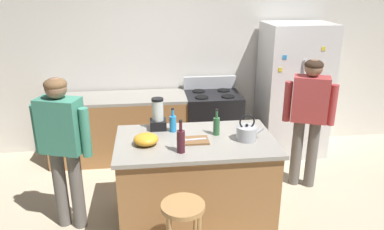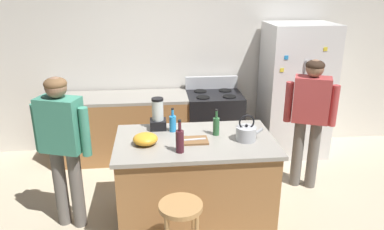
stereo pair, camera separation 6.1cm
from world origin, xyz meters
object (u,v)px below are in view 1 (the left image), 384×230
at_px(tea_kettle, 247,132).
at_px(stove_range, 212,124).
at_px(person_by_island_left, 62,141).
at_px(mixing_bowl, 146,139).
at_px(person_by_sink_right, 309,112).
at_px(bar_stool, 183,221).
at_px(bottle_soda, 173,123).
at_px(cutting_board, 193,141).
at_px(refrigerator, 293,90).
at_px(kitchen_island, 195,180).
at_px(bottle_olive_oil, 216,125).
at_px(bottle_wine, 181,140).
at_px(chef_knife, 195,139).
at_px(blender_appliance, 158,116).

bearing_deg(tea_kettle, stove_range, 92.09).
height_order(person_by_island_left, mixing_bowl, person_by_island_left).
xyz_separation_m(person_by_sink_right, bar_stool, (-1.61, -1.34, -0.41)).
bearing_deg(tea_kettle, person_by_island_left, 176.98).
bearing_deg(bottle_soda, stove_range, 63.28).
height_order(stove_range, mixing_bowl, stove_range).
bearing_deg(bar_stool, cutting_board, 76.89).
relative_size(refrigerator, mixing_bowl, 7.75).
distance_m(kitchen_island, mixing_bowl, 0.71).
bearing_deg(bottle_olive_oil, bottle_soda, 162.18).
bearing_deg(refrigerator, bottle_wine, -134.88).
distance_m(bottle_olive_oil, mixing_bowl, 0.73).
height_order(mixing_bowl, chef_knife, mixing_bowl).
relative_size(refrigerator, stove_range, 1.71).
height_order(stove_range, person_by_island_left, person_by_island_left).
bearing_deg(chef_knife, bottle_olive_oil, 26.64).
relative_size(stove_range, bottle_olive_oil, 3.96).
bearing_deg(blender_appliance, kitchen_island, -42.22).
bearing_deg(mixing_bowl, person_by_sink_right, 17.50).
xyz_separation_m(blender_appliance, tea_kettle, (0.86, -0.39, -0.06)).
relative_size(person_by_sink_right, bar_stool, 2.24).
distance_m(kitchen_island, tea_kettle, 0.73).
height_order(person_by_sink_right, bottle_soda, person_by_sink_right).
bearing_deg(kitchen_island, refrigerator, 43.30).
height_order(kitchen_island, mixing_bowl, mixing_bowl).
bearing_deg(cutting_board, blender_appliance, 131.32).
bearing_deg(refrigerator, chef_knife, -135.99).
distance_m(stove_range, cutting_board, 1.70).
relative_size(kitchen_island, refrigerator, 0.85).
height_order(bar_stool, blender_appliance, blender_appliance).
relative_size(bar_stool, mixing_bowl, 2.93).
xyz_separation_m(person_by_island_left, bottle_soda, (1.08, 0.21, 0.05)).
xyz_separation_m(bar_stool, bottle_soda, (-0.00, 1.04, 0.46)).
height_order(bar_stool, bottle_wine, bottle_wine).
xyz_separation_m(person_by_sink_right, chef_knife, (-1.41, -0.58, -0.02)).
relative_size(refrigerator, person_by_island_left, 1.18).
xyz_separation_m(bar_stool, blender_appliance, (-0.15, 1.13, 0.51)).
bearing_deg(bottle_soda, tea_kettle, -23.31).
bearing_deg(cutting_board, kitchen_island, 57.52).
relative_size(refrigerator, tea_kettle, 6.77).
distance_m(stove_range, bottle_soda, 1.54).
distance_m(blender_appliance, chef_knife, 0.52).
bearing_deg(refrigerator, mixing_bowl, -143.10).
relative_size(cutting_board, chef_knife, 1.36).
distance_m(person_by_island_left, blender_appliance, 0.98).
height_order(bar_stool, cutting_board, cutting_board).
relative_size(blender_appliance, chef_knife, 1.54).
bearing_deg(bar_stool, stove_range, 74.48).
distance_m(blender_appliance, cutting_board, 0.51).
bearing_deg(stove_range, tea_kettle, -87.91).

